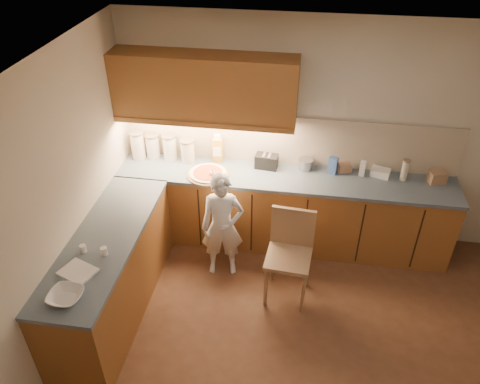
{
  "coord_description": "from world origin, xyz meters",
  "views": [
    {
      "loc": [
        -0.2,
        -2.68,
        3.74
      ],
      "look_at": [
        -0.8,
        1.2,
        1.0
      ],
      "focal_mm": 35.0,
      "sensor_mm": 36.0,
      "label": 1
    }
  ],
  "objects": [
    {
      "name": "child",
      "position": [
        -0.97,
        1.09,
        0.62
      ],
      "size": [
        0.5,
        0.37,
        1.24
      ],
      "primitive_type": "imported",
      "rotation": [
        0.0,
        0.0,
        0.18
      ],
      "color": "white",
      "rests_on": "ground"
    },
    {
      "name": "toaster",
      "position": [
        -0.6,
        1.84,
        1.0
      ],
      "size": [
        0.26,
        0.17,
        0.17
      ],
      "rotation": [
        0.0,
        0.0,
        -0.1
      ],
      "color": "black",
      "rests_on": "l_counter"
    },
    {
      "name": "pizza_on_board",
      "position": [
        -1.22,
        1.58,
        0.94
      ],
      "size": [
        0.46,
        0.46,
        0.19
      ],
      "rotation": [
        0.0,
        0.0,
        -0.06
      ],
      "color": "#A38151",
      "rests_on": "l_counter"
    },
    {
      "name": "room",
      "position": [
        0.0,
        0.0,
        1.68
      ],
      "size": [
        4.54,
        4.5,
        2.62
      ],
      "color": "#53301C",
      "rests_on": "ground"
    },
    {
      "name": "steel_pot",
      "position": [
        -0.16,
        1.88,
        0.98
      ],
      "size": [
        0.16,
        0.16,
        0.13
      ],
      "color": "#A1A1A6",
      "rests_on": "l_counter"
    },
    {
      "name": "oil_jug",
      "position": [
        -1.17,
        1.9,
        1.08
      ],
      "size": [
        0.13,
        0.1,
        0.34
      ],
      "rotation": [
        0.0,
        0.0,
        0.16
      ],
      "color": "gold",
      "rests_on": "l_counter"
    },
    {
      "name": "wooden_chair",
      "position": [
        -0.24,
        0.89,
        0.57
      ],
      "size": [
        0.48,
        0.48,
        0.99
      ],
      "rotation": [
        0.0,
        0.0,
        -0.08
      ],
      "color": "#A57F57",
      "rests_on": "ground"
    },
    {
      "name": "flat_pack",
      "position": [
        0.67,
        1.87,
        0.96
      ],
      "size": [
        0.24,
        0.2,
        0.08
      ],
      "primitive_type": "cube",
      "rotation": [
        0.0,
        0.0,
        -0.3
      ],
      "color": "white",
      "rests_on": "l_counter"
    },
    {
      "name": "spice_jar_b",
      "position": [
        -1.85,
        0.17,
        0.96
      ],
      "size": [
        0.07,
        0.07,
        0.08
      ],
      "primitive_type": "cylinder",
      "rotation": [
        0.0,
        0.0,
        -0.3
      ],
      "color": "white",
      "rests_on": "l_counter"
    },
    {
      "name": "blue_box",
      "position": [
        0.14,
        1.84,
        1.02
      ],
      "size": [
        0.12,
        0.1,
        0.2
      ],
      "primitive_type": "cube",
      "rotation": [
        0.0,
        0.0,
        -0.36
      ],
      "color": "#3558A1",
      "rests_on": "l_counter"
    },
    {
      "name": "white_bottle",
      "position": [
        0.47,
        1.84,
        1.01
      ],
      "size": [
        0.07,
        0.07,
        0.18
      ],
      "primitive_type": "cube",
      "rotation": [
        0.0,
        0.0,
        -0.24
      ],
      "color": "silver",
      "rests_on": "l_counter"
    },
    {
      "name": "spice_jar_a",
      "position": [
        -2.05,
        0.18,
        0.96
      ],
      "size": [
        0.06,
        0.06,
        0.07
      ],
      "primitive_type": "cylinder",
      "rotation": [
        0.0,
        0.0,
        0.06
      ],
      "color": "white",
      "rests_on": "l_counter"
    },
    {
      "name": "canister_a",
      "position": [
        -2.1,
        1.84,
        1.09
      ],
      "size": [
        0.17,
        0.17,
        0.33
      ],
      "rotation": [
        0.0,
        0.0,
        0.24
      ],
      "color": "silver",
      "rests_on": "l_counter"
    },
    {
      "name": "card_box_a",
      "position": [
        0.28,
        1.9,
        0.97
      ],
      "size": [
        0.16,
        0.13,
        0.1
      ],
      "primitive_type": "cube",
      "rotation": [
        0.0,
        0.0,
        0.27
      ],
      "color": "#AB7E5C",
      "rests_on": "l_counter"
    },
    {
      "name": "dough_cloth",
      "position": [
        -1.99,
        -0.08,
        0.93
      ],
      "size": [
        0.35,
        0.31,
        0.02
      ],
      "primitive_type": "cube",
      "rotation": [
        0.0,
        0.0,
        -0.37
      ],
      "color": "silver",
      "rests_on": "l_counter"
    },
    {
      "name": "mixing_bowl",
      "position": [
        -1.95,
        -0.37,
        0.95
      ],
      "size": [
        0.28,
        0.28,
        0.07
      ],
      "primitive_type": "imported",
      "rotation": [
        0.0,
        0.0,
        -0.05
      ],
      "color": "white",
      "rests_on": "l_counter"
    },
    {
      "name": "canister_c",
      "position": [
        -1.73,
        1.87,
        1.07
      ],
      "size": [
        0.16,
        0.16,
        0.3
      ],
      "rotation": [
        0.0,
        0.0,
        0.39
      ],
      "color": "white",
      "rests_on": "l_counter"
    },
    {
      "name": "tall_jar",
      "position": [
        0.91,
        1.82,
        1.05
      ],
      "size": [
        0.08,
        0.08,
        0.25
      ],
      "rotation": [
        0.0,
        0.0,
        -0.23
      ],
      "color": "silver",
      "rests_on": "l_counter"
    },
    {
      "name": "card_box_b",
      "position": [
        1.26,
        1.83,
        0.99
      ],
      "size": [
        0.2,
        0.18,
        0.14
      ],
      "primitive_type": "cube",
      "rotation": [
        0.0,
        0.0,
        0.27
      ],
      "color": "tan",
      "rests_on": "l_counter"
    },
    {
      "name": "canister_b",
      "position": [
        -1.94,
        1.89,
        1.07
      ],
      "size": [
        0.16,
        0.16,
        0.29
      ],
      "rotation": [
        0.0,
        0.0,
        0.24
      ],
      "color": "white",
      "rests_on": "l_counter"
    },
    {
      "name": "l_counter",
      "position": [
        -0.92,
        1.25,
        0.46
      ],
      "size": [
        3.77,
        2.62,
        0.92
      ],
      "color": "#925B2A",
      "rests_on": "ground"
    },
    {
      "name": "upper_cabinets",
      "position": [
        -1.27,
        1.82,
        1.85
      ],
      "size": [
        1.95,
        0.36,
        0.73
      ],
      "color": "#925B2A",
      "rests_on": "ground"
    },
    {
      "name": "backsplash",
      "position": [
        -0.38,
        1.99,
        1.21
      ],
      "size": [
        3.75,
        0.02,
        0.58
      ],
      "primitive_type": "cube",
      "color": "#BEAE93",
      "rests_on": "l_counter"
    },
    {
      "name": "canister_d",
      "position": [
        -1.51,
        1.85,
        1.06
      ],
      "size": [
        0.17,
        0.17,
        0.28
      ],
      "rotation": [
        0.0,
        0.0,
        0.27
      ],
      "color": "beige",
      "rests_on": "l_counter"
    }
  ]
}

